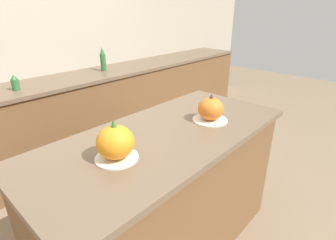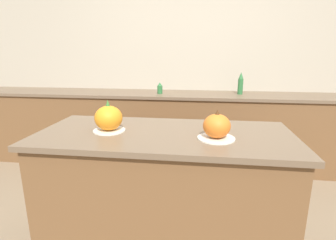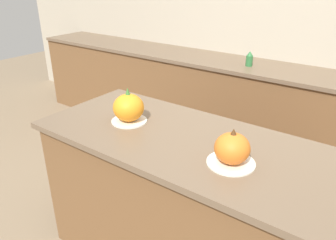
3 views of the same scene
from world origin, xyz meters
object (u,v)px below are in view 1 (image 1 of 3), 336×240
object	(u,v)px
pumpkin_cake_right	(211,110)
bottle_short	(15,83)
bottle_tall	(103,60)
pumpkin_cake_left	(115,143)

from	to	relation	value
pumpkin_cake_right	bottle_short	xyz separation A→B (m)	(-0.61, 1.60, 0.01)
pumpkin_cake_right	bottle_tall	xyz separation A→B (m)	(0.36, 1.68, 0.07)
pumpkin_cake_left	bottle_tall	bearing A→B (deg)	56.84
pumpkin_cake_left	bottle_tall	xyz separation A→B (m)	(1.05, 1.61, 0.06)
pumpkin_cake_left	bottle_tall	size ratio (longest dim) A/B	0.81
pumpkin_cake_right	bottle_short	distance (m)	1.71
pumpkin_cake_right	bottle_short	world-z (taller)	pumpkin_cake_right
bottle_short	bottle_tall	bearing A→B (deg)	4.80
pumpkin_cake_left	pumpkin_cake_right	distance (m)	0.70
bottle_short	pumpkin_cake_left	bearing A→B (deg)	-93.44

